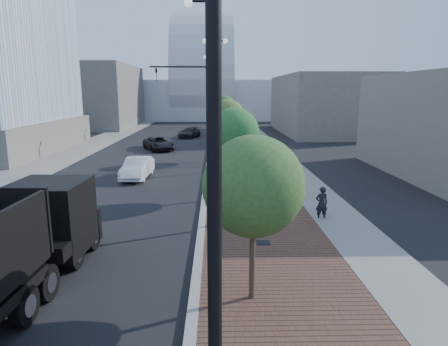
{
  "coord_description": "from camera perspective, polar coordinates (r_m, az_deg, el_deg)",
  "views": [
    {
      "loc": [
        0.62,
        -5.98,
        5.72
      ],
      "look_at": [
        1.0,
        12.0,
        2.0
      ],
      "focal_mm": 31.47,
      "sensor_mm": 36.0,
      "label": 1
    }
  ],
  "objects": [
    {
      "name": "sidewalk",
      "position": [
        46.42,
        2.36,
        4.68
      ],
      "size": [
        7.0,
        140.0,
        0.12
      ],
      "primitive_type": "cube",
      "color": "#4C2D23",
      "rests_on": "ground"
    },
    {
      "name": "curb",
      "position": [
        46.33,
        -1.98,
        4.68
      ],
      "size": [
        0.3,
        140.0,
        0.14
      ],
      "primitive_type": "cube",
      "color": "gray",
      "rests_on": "ground"
    },
    {
      "name": "pedestrian",
      "position": [
        18.28,
        13.99,
        -4.34
      ],
      "size": [
        0.6,
        0.43,
        1.57
      ],
      "primitive_type": "imported",
      "rotation": [
        0.0,
        0.0,
        3.23
      ],
      "color": "black",
      "rests_on": "ground"
    },
    {
      "name": "tree_1",
      "position": [
        21.14,
        1.58,
        5.8
      ],
      "size": [
        2.73,
        2.73,
        4.93
      ],
      "color": "#382619",
      "rests_on": "ground"
    },
    {
      "name": "dark_car_far",
      "position": [
        50.39,
        -5.0,
        5.86
      ],
      "size": [
        3.01,
        4.68,
        1.26
      ],
      "primitive_type": "imported",
      "rotation": [
        0.0,
        0.0,
        -0.31
      ],
      "color": "black",
      "rests_on": "ground"
    },
    {
      "name": "utility_cover_1",
      "position": [
        15.16,
        5.71,
        -10.01
      ],
      "size": [
        0.5,
        0.5,
        0.02
      ],
      "primitive_type": "cube",
      "color": "black",
      "rests_on": "sidewalk"
    },
    {
      "name": "streetlight_2",
      "position": [
        27.99,
        -1.27,
        9.85
      ],
      "size": [
        1.72,
        0.56,
        9.28
      ],
      "color": "black",
      "rests_on": "ground"
    },
    {
      "name": "streetlight_1",
      "position": [
        16.04,
        -1.69,
        6.75
      ],
      "size": [
        1.44,
        0.56,
        9.21
      ],
      "color": "black",
      "rests_on": "ground"
    },
    {
      "name": "convention_center",
      "position": [
        91.02,
        -2.93,
        11.86
      ],
      "size": [
        50.0,
        30.0,
        50.0
      ],
      "color": "#AAAFB4",
      "rests_on": "ground"
    },
    {
      "name": "tree_0",
      "position": [
        10.35,
        4.53,
        -1.94
      ],
      "size": [
        2.71,
        2.71,
        4.66
      ],
      "color": "#382619",
      "rests_on": "ground"
    },
    {
      "name": "commercial_block_ne",
      "position": [
        58.08,
        14.34,
        9.64
      ],
      "size": [
        12.0,
        22.0,
        8.0
      ],
      "primitive_type": "cube",
      "color": "#625E58",
      "rests_on": "ground"
    },
    {
      "name": "streetlight_0",
      "position": [
        4.08,
        -1.42,
        -1.12
      ],
      "size": [
        1.72,
        0.56,
        9.28
      ],
      "color": "black",
      "rests_on": "ground"
    },
    {
      "name": "concrete_strip",
      "position": [
        46.66,
        5.68,
        4.68
      ],
      "size": [
        2.4,
        140.0,
        0.13
      ],
      "primitive_type": "cube",
      "color": "slate",
      "rests_on": "ground"
    },
    {
      "name": "commercial_block_nw",
      "position": [
        69.13,
        -18.9,
        10.49
      ],
      "size": [
        14.0,
        20.0,
        10.0
      ],
      "primitive_type": "cube",
      "color": "#5E5A55",
      "rests_on": "ground"
    },
    {
      "name": "dark_car_mid",
      "position": [
        39.89,
        -9.48,
        4.25
      ],
      "size": [
        3.98,
        5.26,
        1.33
      ],
      "primitive_type": "imported",
      "rotation": [
        0.0,
        0.0,
        0.42
      ],
      "color": "black",
      "rests_on": "ground"
    },
    {
      "name": "traffic_mast",
      "position": [
        31.0,
        -2.96,
        10.31
      ],
      "size": [
        5.09,
        0.2,
        8.0
      ],
      "color": "black",
      "rests_on": "ground"
    },
    {
      "name": "tree_2",
      "position": [
        33.08,
        0.57,
        8.24
      ],
      "size": [
        2.83,
        2.83,
        5.16
      ],
      "color": "#382619",
      "rests_on": "ground"
    },
    {
      "name": "tree_3",
      "position": [
        45.05,
        0.09,
        9.41
      ],
      "size": [
        2.85,
        2.85,
        5.36
      ],
      "color": "#382619",
      "rests_on": "ground"
    },
    {
      "name": "utility_cover_2",
      "position": [
        25.66,
        2.79,
        -0.91
      ],
      "size": [
        0.5,
        0.5,
        0.02
      ],
      "primitive_type": "cube",
      "color": "black",
      "rests_on": "sidewalk"
    },
    {
      "name": "white_sedan",
      "position": [
        27.06,
        -12.48,
        0.73
      ],
      "size": [
        1.69,
        4.33,
        1.4
      ],
      "primitive_type": "imported",
      "rotation": [
        0.0,
        0.0,
        -0.05
      ],
      "color": "white",
      "rests_on": "ground"
    },
    {
      "name": "west_sidewalk",
      "position": [
        48.29,
        -17.65,
        4.42
      ],
      "size": [
        4.0,
        140.0,
        0.12
      ],
      "primitive_type": "cube",
      "color": "slate",
      "rests_on": "ground"
    },
    {
      "name": "streetlight_4",
      "position": [
        51.99,
        -1.26,
        10.7
      ],
      "size": [
        1.72,
        0.56,
        9.28
      ],
      "color": "black",
      "rests_on": "ground"
    },
    {
      "name": "streetlight_3",
      "position": [
        40.0,
        -1.43,
        9.72
      ],
      "size": [
        1.44,
        0.56,
        9.21
      ],
      "color": "black",
      "rests_on": "ground"
    }
  ]
}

